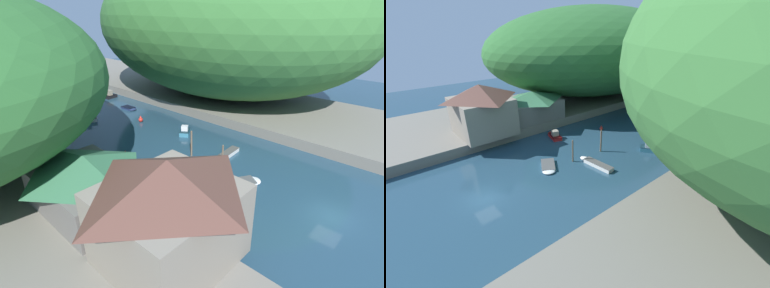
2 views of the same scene
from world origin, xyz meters
TOP-DOWN VIEW (x-y plane):
  - water_surface at (0.00, 30.00)m, footprint 130.00×130.00m
  - left_bank at (-22.85, 30.00)m, footprint 22.00×120.00m
  - hillside_left at (-23.95, 41.52)m, footprint 41.75×58.45m
  - waterfront_building at (-14.86, 6.58)m, footprint 9.48×8.76m
  - boathouse_shed at (-15.58, 16.25)m, footprint 7.78×10.57m
  - boat_near_quay at (7.06, 40.63)m, footprint 1.70×3.37m
  - boat_small_dinghy at (-0.65, 9.24)m, footprint 4.32×3.59m
  - boat_far_right_bank at (-8.67, 16.08)m, footprint 4.09×2.44m
  - boat_open_rowboat at (2.83, 14.71)m, footprint 5.78×1.58m
  - boat_yellow_tender at (5.42, 24.25)m, footprint 3.32×2.91m
  - boat_mid_channel at (-2.34, 41.06)m, footprint 4.63×3.92m
  - boat_cabin_cruiser at (1.69, 49.50)m, footprint 4.61×4.61m
  - boat_far_upstream at (9.34, 50.19)m, footprint 3.13×1.80m
  - mooring_post_second at (0.09, 13.02)m, footprint 0.21×0.21m
  - mooring_post_middle at (0.41, 18.36)m, footprint 0.24×0.24m
  - channel_buoy_near at (4.11, 33.58)m, footprint 0.76×0.76m
  - channel_buoy_far at (-5.65, 24.68)m, footprint 0.62×0.62m
  - person_on_quay at (-12.56, 19.63)m, footprint 0.30×0.42m

SIDE VIEW (x-z plane):
  - water_surface at x=0.00m, z-range 0.00..0.00m
  - boat_near_quay at x=7.06m, z-range 0.00..0.40m
  - boat_small_dinghy at x=-0.65m, z-range 0.00..0.41m
  - boat_open_rowboat at x=2.83m, z-range 0.00..0.56m
  - boat_cabin_cruiser at x=1.69m, z-range -0.16..0.74m
  - channel_buoy_far at x=-5.65m, z-range -0.10..0.83m
  - boat_far_right_bank at x=-8.67m, z-range -0.29..1.14m
  - boat_mid_channel at x=-2.34m, z-range -0.25..1.11m
  - channel_buoy_near at x=4.11m, z-range -0.13..1.01m
  - boat_yellow_tender at x=5.42m, z-range -0.27..1.20m
  - boat_far_upstream at x=9.34m, z-range -0.35..1.37m
  - left_bank at x=-22.85m, z-range 0.00..1.58m
  - mooring_post_second at x=0.09m, z-range 0.01..3.41m
  - mooring_post_middle at x=0.41m, z-range 0.01..3.64m
  - person_on_quay at x=-12.56m, z-range 1.71..3.40m
  - boathouse_shed at x=-15.58m, z-range 1.66..6.87m
  - waterfront_building at x=-14.86m, z-range 1.70..9.69m
  - hillside_left at x=-23.95m, z-range 1.58..22.01m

